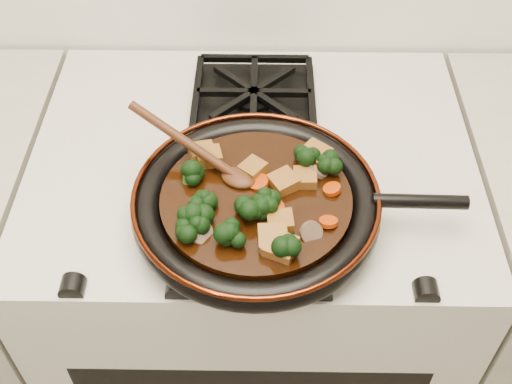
{
  "coord_description": "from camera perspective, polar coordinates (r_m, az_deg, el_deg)",
  "views": [
    {
      "loc": [
        0.02,
        0.9,
        1.67
      ],
      "look_at": [
        0.01,
        1.54,
        0.97
      ],
      "focal_mm": 45.0,
      "sensor_mm": 36.0,
      "label": 1
    }
  ],
  "objects": [
    {
      "name": "broccoli_floret_4",
      "position": [
        0.97,
        -6.23,
        1.32
      ],
      "size": [
        0.08,
        0.08,
        0.07
      ],
      "primitive_type": null,
      "rotation": [
        -0.25,
        0.14,
        0.26
      ],
      "color": "black",
      "rests_on": "braising_sauce"
    },
    {
      "name": "broccoli_floret_7",
      "position": [
        0.88,
        2.62,
        -4.83
      ],
      "size": [
        0.09,
        0.08,
        0.06
      ],
      "primitive_type": null,
      "rotation": [
        -0.12,
        -0.12,
        0.95
      ],
      "color": "black",
      "rests_on": "braising_sauce"
    },
    {
      "name": "burner_grate_back",
      "position": [
        1.2,
        -0.19,
        8.53
      ],
      "size": [
        0.23,
        0.23,
        0.03
      ],
      "primitive_type": null,
      "color": "black",
      "rests_on": "stove"
    },
    {
      "name": "carrot_coin_0",
      "position": [
        1.0,
        4.85,
        2.94
      ],
      "size": [
        0.03,
        0.03,
        0.02
      ],
      "primitive_type": "cylinder",
      "rotation": [
        0.31,
        -0.19,
        0.0
      ],
      "color": "#AC2E04",
      "rests_on": "braising_sauce"
    },
    {
      "name": "skillet",
      "position": [
        0.96,
        0.11,
        -1.05
      ],
      "size": [
        0.5,
        0.37,
        0.05
      ],
      "rotation": [
        0.0,
        0.0,
        -0.02
      ],
      "color": "black",
      "rests_on": "burner_grate_front"
    },
    {
      "name": "carrot_coin_3",
      "position": [
        0.92,
        6.44,
        -2.65
      ],
      "size": [
        0.03,
        0.03,
        0.02
      ],
      "primitive_type": "cylinder",
      "rotation": [
        -0.3,
        -0.02,
        0.0
      ],
      "color": "#AC2E04",
      "rests_on": "braising_sauce"
    },
    {
      "name": "tofu_cube_5",
      "position": [
        0.97,
        4.38,
        1.24
      ],
      "size": [
        0.04,
        0.04,
        0.02
      ],
      "primitive_type": "cube",
      "rotation": [
        0.01,
        0.04,
        3.13
      ],
      "color": "brown",
      "rests_on": "braising_sauce"
    },
    {
      "name": "tofu_cube_0",
      "position": [
        0.98,
        -0.21,
        2.06
      ],
      "size": [
        0.05,
        0.05,
        0.03
      ],
      "primitive_type": "cube",
      "rotation": [
        -0.12,
        0.12,
        2.37
      ],
      "color": "brown",
      "rests_on": "braising_sauce"
    },
    {
      "name": "broccoli_floret_5",
      "position": [
        0.9,
        -5.65,
        -3.66
      ],
      "size": [
        0.07,
        0.07,
        0.07
      ],
      "primitive_type": null,
      "rotation": [
        -0.18,
        0.1,
        3.0
      ],
      "color": "black",
      "rests_on": "braising_sauce"
    },
    {
      "name": "tofu_cube_6",
      "position": [
        1.01,
        -4.8,
        3.46
      ],
      "size": [
        0.05,
        0.05,
        0.03
      ],
      "primitive_type": "cube",
      "rotation": [
        -0.07,
        0.08,
        0.3
      ],
      "color": "brown",
      "rests_on": "braising_sauce"
    },
    {
      "name": "tofu_cube_1",
      "position": [
        0.96,
        2.5,
        0.88
      ],
      "size": [
        0.05,
        0.05,
        0.02
      ],
      "primitive_type": "cube",
      "rotation": [
        -0.09,
        0.02,
        2.11
      ],
      "color": "brown",
      "rests_on": "braising_sauce"
    },
    {
      "name": "burner_grate_front",
      "position": [
        0.99,
        -0.47,
        -1.67
      ],
      "size": [
        0.23,
        0.23,
        0.03
      ],
      "primitive_type": null,
      "color": "black",
      "rests_on": "stove"
    },
    {
      "name": "broccoli_floret_6",
      "position": [
        0.94,
        -5.17,
        -0.98
      ],
      "size": [
        0.09,
        0.08,
        0.07
      ],
      "primitive_type": null,
      "rotation": [
        0.17,
        0.21,
        0.48
      ],
      "color": "black",
      "rests_on": "braising_sauce"
    },
    {
      "name": "tofu_cube_9",
      "position": [
        1.01,
        5.25,
        3.3
      ],
      "size": [
        0.06,
        0.06,
        0.02
      ],
      "primitive_type": "cube",
      "rotation": [
        -0.02,
        -0.0,
        2.47
      ],
      "color": "brown",
      "rests_on": "braising_sauce"
    },
    {
      "name": "wooden_spoon",
      "position": [
        0.98,
        -4.11,
        2.98
      ],
      "size": [
        0.13,
        0.08,
        0.2
      ],
      "rotation": [
        0.0,
        0.0,
        2.67
      ],
      "color": "#401E0D",
      "rests_on": "braising_sauce"
    },
    {
      "name": "tofu_cube_2",
      "position": [
        0.91,
        2.19,
        -2.66
      ],
      "size": [
        0.04,
        0.04,
        0.02
      ],
      "primitive_type": "cube",
      "rotation": [
        -0.05,
        0.01,
        1.66
      ],
      "color": "brown",
      "rests_on": "braising_sauce"
    },
    {
      "name": "carrot_coin_5",
      "position": [
        0.96,
        6.77,
        0.26
      ],
      "size": [
        0.03,
        0.03,
        0.02
      ],
      "primitive_type": "cylinder",
      "rotation": [
        -0.1,
        -0.26,
        0.0
      ],
      "color": "#AC2E04",
      "rests_on": "braising_sauce"
    },
    {
      "name": "broccoli_floret_8",
      "position": [
        0.99,
        4.49,
        3.08
      ],
      "size": [
        0.09,
        0.09,
        0.08
      ],
      "primitive_type": null,
      "rotation": [
        -0.25,
        -0.19,
        2.02
      ],
      "color": "black",
      "rests_on": "braising_sauce"
    },
    {
      "name": "tofu_cube_3",
      "position": [
        1.0,
        -4.21,
        3.13
      ],
      "size": [
        0.05,
        0.05,
        0.03
      ],
      "primitive_type": "cube",
      "rotation": [
        -0.09,
        0.05,
        0.22
      ],
      "color": "brown",
      "rests_on": "braising_sauce"
    },
    {
      "name": "mushroom_slice_1",
      "position": [
        0.9,
        4.94,
        -3.58
      ],
      "size": [
        0.04,
        0.03,
        0.03
      ],
      "primitive_type": "cylinder",
      "rotation": [
        0.92,
        0.0,
        0.32
      ],
      "color": "brown",
      "rests_on": "braising_sauce"
    },
    {
      "name": "mushroom_slice_2",
      "position": [
        0.99,
        5.47,
        1.98
      ],
      "size": [
        0.04,
        0.04,
        0.03
      ],
      "primitive_type": "cylinder",
      "rotation": [
        0.63,
        0.0,
        1.87
      ],
      "color": "brown",
      "rests_on": "braising_sauce"
    },
    {
      "name": "tofu_cube_8",
      "position": [
        0.89,
        1.5,
        -4.23
      ],
      "size": [
        0.04,
        0.05,
        0.03
      ],
      "primitive_type": "cube",
      "rotation": [
        0.09,
        0.01,
        0.06
      ],
      "color": "brown",
      "rests_on": "braising_sauce"
    },
    {
      "name": "broccoli_floret_1",
      "position": [
        0.93,
        1.08,
        -1.1
      ],
      "size": [
        0.07,
        0.07,
        0.07
      ],
      "primitive_type": null,
      "rotation": [
        0.18,
        0.24,
        1.64
      ],
      "color": "black",
      "rests_on": "braising_sauce"
    },
    {
      "name": "carrot_coin_1",
      "position": [
        0.97,
        0.26,
        0.85
      ],
      "size": [
        0.03,
        0.03,
        0.02
      ],
      "primitive_type": "cylinder",
      "rotation": [
        0.07,
        -0.27,
        0.0
      ],
      "color": "#AC2E04",
      "rests_on": "braising_sauce"
    },
    {
      "name": "carrot_coin_4",
      "position": [
        0.95,
        -4.33,
        -0.63
      ],
      "size": [
        0.03,
        0.03,
        0.02
      ],
      "primitive_type": "cylinder",
      "rotation": [
        -0.26,
        0.32,
        0.0
      ],
      "color": "#AC2E04",
      "rests_on": "braising_sauce"
    },
    {
      "name": "broccoli_floret_9",
      "position": [
        0.91,
        -5.54,
        -2.72
      ],
      "size": [
        0.09,
        0.08,
        0.07
      ],
      "primitive_type": null,
      "rotation": [
        -0.13,
        -0.21,
        0.58
      ],
      "color": "black",
      "rests_on": "braising_sauce"
    },
    {
      "name": "tofu_cube_4",
      "position": [
        1.0,
        4.96,
        3.12
      ],
      "size": [
        0.04,
        0.04,
        0.02
      ],
      "primitive_type": "cube",
      "rotation": [
        -0.05,
        0.06,
        1.7
      ],
      "color": "brown",
      "rests_on": "braising_sauce"
    },
    {
      "name": "broccoli_floret_2",
      "position": [
        0.99,
        6.41,
        2.31
      ],
      "size": [
        0.08,
        0.08,
        0.06
      ],
      "primitive_type": null,
      "rotation": [
        0.07,
        -0.14,
        0.51
      ],
      "color": "black",
      "rests_on": "braising_sauce"
    },
    {
      "name": "carrot_coin_2",
      "position": [
        0.93,
        1.66,
        -1.3
      ],
      "size": [
        0.03,
        0.03,
        0.01
      ],
      "primitive_type": "cylinder",
      "rotation": [
        0.02,
        0.2,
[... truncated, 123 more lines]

